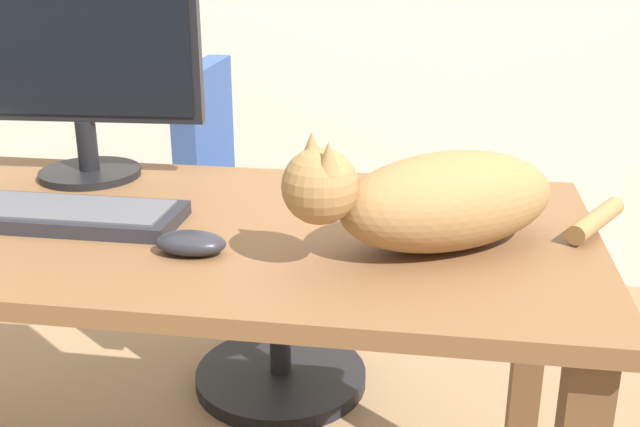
{
  "coord_description": "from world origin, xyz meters",
  "views": [
    {
      "loc": [
        0.47,
        -1.16,
        1.2
      ],
      "look_at": [
        0.3,
        -0.09,
        0.8
      ],
      "focal_mm": 42.84,
      "sensor_mm": 36.0,
      "label": 1
    }
  ],
  "objects_px": {
    "cat": "(436,199)",
    "computer_mouse": "(191,243)",
    "office_chair": "(260,258)",
    "monitor": "(78,64)",
    "keyboard": "(53,214)"
  },
  "relations": [
    {
      "from": "computer_mouse",
      "to": "office_chair",
      "type": "bearing_deg",
      "value": 96.59
    },
    {
      "from": "office_chair",
      "to": "cat",
      "type": "relative_size",
      "value": 1.68
    },
    {
      "from": "monitor",
      "to": "keyboard",
      "type": "bearing_deg",
      "value": -78.79
    },
    {
      "from": "cat",
      "to": "computer_mouse",
      "type": "height_order",
      "value": "cat"
    },
    {
      "from": "monitor",
      "to": "cat",
      "type": "bearing_deg",
      "value": -21.48
    },
    {
      "from": "office_chair",
      "to": "monitor",
      "type": "height_order",
      "value": "monitor"
    },
    {
      "from": "office_chair",
      "to": "cat",
      "type": "distance_m",
      "value": 0.97
    },
    {
      "from": "monitor",
      "to": "keyboard",
      "type": "relative_size",
      "value": 1.09
    },
    {
      "from": "office_chair",
      "to": "cat",
      "type": "height_order",
      "value": "cat"
    },
    {
      "from": "monitor",
      "to": "keyboard",
      "type": "distance_m",
      "value": 0.33
    },
    {
      "from": "monitor",
      "to": "keyboard",
      "type": "height_order",
      "value": "monitor"
    },
    {
      "from": "office_chair",
      "to": "keyboard",
      "type": "relative_size",
      "value": 2.04
    },
    {
      "from": "office_chair",
      "to": "computer_mouse",
      "type": "height_order",
      "value": "office_chair"
    },
    {
      "from": "monitor",
      "to": "computer_mouse",
      "type": "distance_m",
      "value": 0.52
    },
    {
      "from": "office_chair",
      "to": "computer_mouse",
      "type": "xyz_separation_m",
      "value": [
        0.09,
        -0.82,
        0.38
      ]
    }
  ]
}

